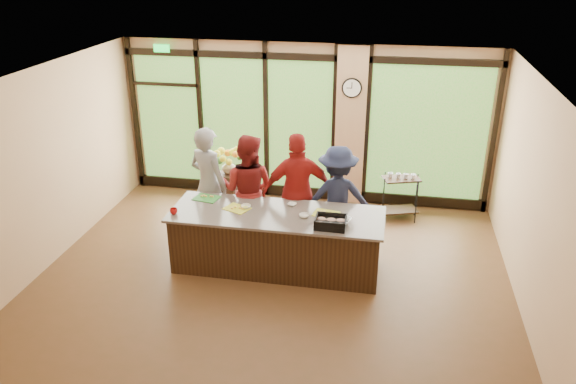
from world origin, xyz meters
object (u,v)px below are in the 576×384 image
at_px(cook_left, 209,185).
at_px(cook_right, 337,197).
at_px(roasting_pan, 331,224).
at_px(flower_stand, 230,194).
at_px(island_base, 277,241).
at_px(bar_cart, 400,192).

relative_size(cook_left, cook_right, 1.14).
xyz_separation_m(cook_left, roasting_pan, (2.13, -1.01, -0.02)).
height_order(cook_left, flower_stand, cook_left).
bearing_deg(island_base, cook_left, 150.70).
bearing_deg(cook_left, cook_right, -151.69).
height_order(flower_stand, bar_cart, bar_cart).
relative_size(island_base, cook_right, 1.79).
bearing_deg(cook_right, roasting_pan, 79.17).
xyz_separation_m(cook_right, roasting_pan, (0.03, -1.15, 0.10)).
distance_m(flower_stand, bar_cart, 3.09).
relative_size(flower_stand, bar_cart, 0.95).
bearing_deg(cook_left, flower_stand, -70.34).
relative_size(island_base, flower_stand, 3.72).
distance_m(island_base, cook_left, 1.57).
height_order(island_base, cook_right, cook_right).
xyz_separation_m(roasting_pan, flower_stand, (-2.05, 1.91, -0.54)).
distance_m(island_base, cook_right, 1.26).
bearing_deg(flower_stand, cook_left, -79.22).
xyz_separation_m(island_base, cook_right, (0.82, 0.86, 0.42)).
bearing_deg(bar_cart, roasting_pan, -131.63).
distance_m(island_base, flower_stand, 2.03).
bearing_deg(roasting_pan, flower_stand, 138.27).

